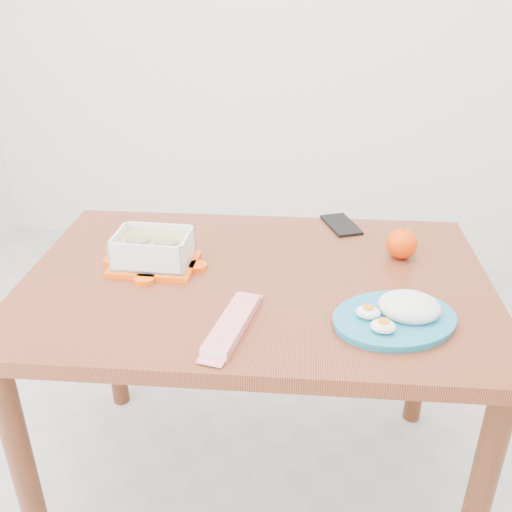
% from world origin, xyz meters
% --- Properties ---
extents(ground, '(3.50, 3.50, 0.00)m').
position_xyz_m(ground, '(0.00, 0.00, 0.00)').
color(ground, '#B7B7B2').
rests_on(ground, ground).
extents(dining_table, '(1.29, 0.94, 0.75)m').
position_xyz_m(dining_table, '(0.11, 0.11, 0.65)').
color(dining_table, brown).
rests_on(dining_table, ground).
extents(food_container, '(0.23, 0.18, 0.09)m').
position_xyz_m(food_container, '(-0.16, 0.12, 0.80)').
color(food_container, '#FF5607').
rests_on(food_container, dining_table).
extents(orange_fruit, '(0.08, 0.08, 0.08)m').
position_xyz_m(orange_fruit, '(0.48, 0.30, 0.79)').
color(orange_fruit, '#FF3905').
rests_on(orange_fruit, dining_table).
extents(rice_plate, '(0.38, 0.38, 0.08)m').
position_xyz_m(rice_plate, '(0.47, -0.03, 0.77)').
color(rice_plate, teal).
rests_on(rice_plate, dining_table).
extents(candy_bar, '(0.08, 0.24, 0.02)m').
position_xyz_m(candy_bar, '(0.11, -0.13, 0.76)').
color(candy_bar, red).
rests_on(candy_bar, dining_table).
extents(smartphone, '(0.14, 0.18, 0.01)m').
position_xyz_m(smartphone, '(0.31, 0.48, 0.75)').
color(smartphone, black).
rests_on(smartphone, dining_table).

